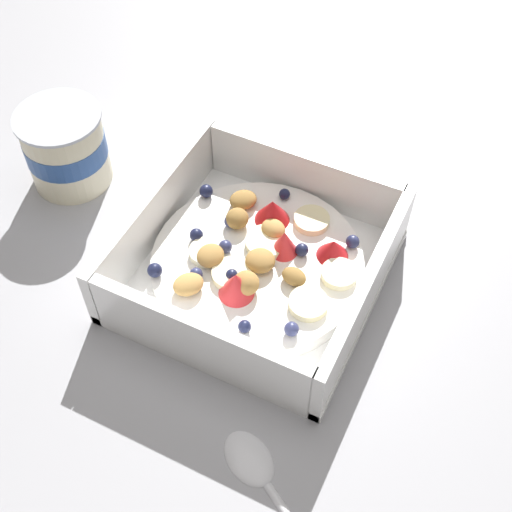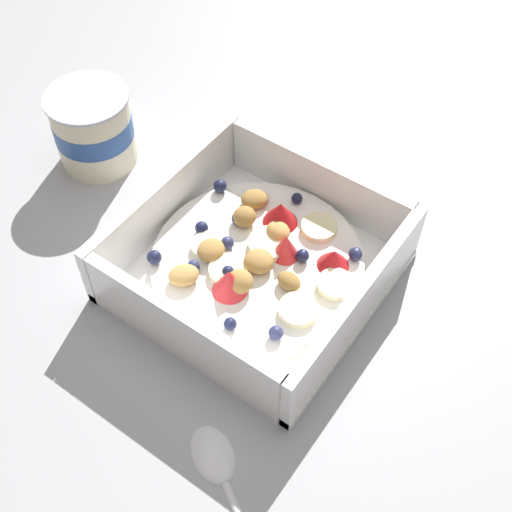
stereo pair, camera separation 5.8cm
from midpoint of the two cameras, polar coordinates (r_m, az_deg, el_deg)
ground_plane at (r=0.61m, az=-2.37°, el=-1.55°), size 2.40×2.40×0.00m
fruit_bowl at (r=0.59m, az=-2.76°, el=-0.70°), size 0.21×0.21×0.06m
spoon at (r=0.51m, az=-2.30°, el=-18.94°), size 0.10×0.16×0.01m
yogurt_cup at (r=0.69m, az=-18.01°, el=8.50°), size 0.08×0.08×0.08m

